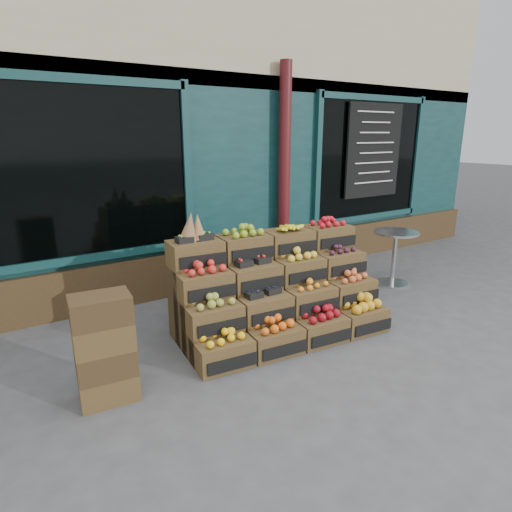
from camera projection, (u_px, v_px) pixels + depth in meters
ground at (307, 343)px, 4.64m from camera, size 60.00×60.00×0.00m
shop_facade at (137, 122)px, 8.09m from camera, size 12.00×6.24×4.80m
crate_display at (276, 294)px, 4.85m from camera, size 2.37×1.34×1.42m
spare_crates at (105, 349)px, 3.55m from camera, size 0.50×0.38×0.94m
bistro_table at (394, 252)px, 6.33m from camera, size 0.65×0.65×0.82m
shopkeeper at (110, 227)px, 6.12m from camera, size 0.76×0.61×1.81m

